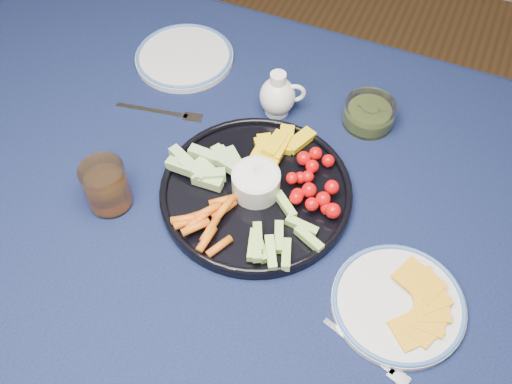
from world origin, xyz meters
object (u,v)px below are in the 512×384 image
at_px(crudite_platter, 255,188).
at_px(creamer_pitcher, 278,96).
at_px(juice_tumbler, 107,188).
at_px(dining_table, 257,232).
at_px(pickle_bowl, 369,115).
at_px(side_plate_extra, 184,57).
at_px(cheese_plate, 399,302).

xyz_separation_m(crudite_platter, creamer_pitcher, (-0.04, 0.22, 0.02)).
bearing_deg(juice_tumbler, dining_table, 20.99).
bearing_deg(creamer_pitcher, pickle_bowl, 13.93).
height_order(crudite_platter, side_plate_extra, crudite_platter).
bearing_deg(pickle_bowl, cheese_plate, -66.15).
bearing_deg(pickle_bowl, creamer_pitcher, -166.07).
relative_size(crudite_platter, creamer_pitcher, 3.49).
height_order(dining_table, crudite_platter, crudite_platter).
height_order(creamer_pitcher, pickle_bowl, creamer_pitcher).
height_order(creamer_pitcher, cheese_plate, creamer_pitcher).
relative_size(dining_table, side_plate_extra, 7.59).
bearing_deg(dining_table, crudite_platter, 124.03).
bearing_deg(pickle_bowl, juice_tumbler, -134.50).
relative_size(dining_table, crudite_platter, 4.69).
distance_m(crudite_platter, side_plate_extra, 0.41).
distance_m(pickle_bowl, side_plate_extra, 0.43).
relative_size(juice_tumbler, side_plate_extra, 0.43).
height_order(crudite_platter, juice_tumbler, crudite_platter).
relative_size(pickle_bowl, cheese_plate, 0.48).
xyz_separation_m(dining_table, creamer_pitcher, (-0.06, 0.24, 0.13)).
bearing_deg(pickle_bowl, crudite_platter, -117.78).
xyz_separation_m(creamer_pitcher, cheese_plate, (0.35, -0.33, -0.03)).
height_order(creamer_pitcher, juice_tumbler, creamer_pitcher).
xyz_separation_m(pickle_bowl, juice_tumbler, (-0.37, -0.38, 0.02)).
bearing_deg(crudite_platter, creamer_pitcher, 101.25).
bearing_deg(side_plate_extra, dining_table, -44.43).
distance_m(creamer_pitcher, side_plate_extra, 0.26).
bearing_deg(cheese_plate, juice_tumbler, -179.15).
xyz_separation_m(pickle_bowl, side_plate_extra, (-0.43, 0.02, -0.01)).
relative_size(creamer_pitcher, cheese_plate, 0.47).
distance_m(crudite_platter, cheese_plate, 0.32).
relative_size(dining_table, creamer_pitcher, 16.36).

